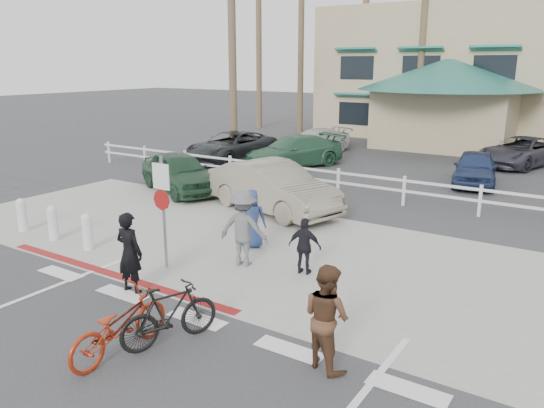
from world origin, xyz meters
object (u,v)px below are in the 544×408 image
Objects in this scene: bike_red at (119,325)px; bike_black at (170,314)px; sign_post at (163,207)px; car_red_compact at (179,172)px; car_white_sedan at (273,187)px.

bike_red is 1.12× the size of bike_black.
bike_black is at bearing -44.85° from sign_post.
bike_black is at bearing -113.47° from car_red_compact.
sign_post is 3.64m from bike_black.
bike_black is 8.39m from car_white_sedan.
bike_red is 0.41× the size of car_white_sedan.
sign_post is 1.65× the size of bike_black.
car_red_compact is at bearing -52.23° from bike_red.
sign_post reaches higher than bike_black.
car_red_compact is (-4.88, 5.76, -0.72)m from sign_post.
car_white_sedan is (-2.60, 8.51, 0.27)m from bike_red.
car_white_sedan is at bearing -47.75° from bike_black.
sign_post is at bearing -23.78° from bike_black.
sign_post is at bearing -115.02° from car_red_compact.
sign_post is 0.60× the size of car_white_sedan.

